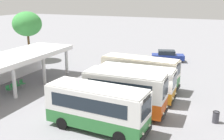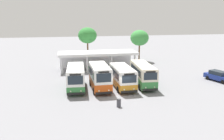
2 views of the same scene
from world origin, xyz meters
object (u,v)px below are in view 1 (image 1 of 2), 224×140
(litter_bin_apron, at_px, (216,117))
(parked_car_flank, at_px, (167,56))
(city_bus_second_in_row, at_px, (125,91))
(waiting_chair_fourth_seat, at_px, (22,83))
(waiting_chair_middle_seat, at_px, (17,85))
(city_bus_fourth_amber, at_px, (140,71))
(waiting_chair_second_from_end, at_px, (13,87))
(city_bus_nearest_orange, at_px, (97,106))
(waiting_chair_end_by_column, at_px, (8,89))
(city_bus_middle_cream, at_px, (136,82))

(litter_bin_apron, bearing_deg, parked_car_flank, 22.36)
(city_bus_second_in_row, bearing_deg, waiting_chair_fourth_seat, 81.35)
(city_bus_second_in_row, bearing_deg, waiting_chair_middle_seat, 84.47)
(city_bus_fourth_amber, xyz_separation_m, waiting_chair_second_from_end, (-6.00, 11.14, -1.24))
(waiting_chair_fourth_seat, bearing_deg, city_bus_nearest_orange, -114.63)
(waiting_chair_end_by_column, height_order, litter_bin_apron, litter_bin_apron)
(waiting_chair_end_by_column, bearing_deg, city_bus_middle_cream, -73.86)
(city_bus_middle_cream, height_order, waiting_chair_second_from_end, city_bus_middle_cream)
(parked_car_flank, relative_size, waiting_chair_second_from_end, 5.61)
(parked_car_flank, relative_size, waiting_chair_fourth_seat, 5.61)
(city_bus_second_in_row, bearing_deg, city_bus_nearest_orange, 165.08)
(city_bus_middle_cream, xyz_separation_m, waiting_chair_fourth_seat, (-1.44, 11.78, -1.17))
(city_bus_nearest_orange, bearing_deg, litter_bin_apron, -60.56)
(waiting_chair_end_by_column, bearing_deg, city_bus_second_in_row, -89.33)
(city_bus_fourth_amber, bearing_deg, city_bus_second_in_row, -173.19)
(city_bus_second_in_row, bearing_deg, city_bus_middle_cream, 2.70)
(city_bus_nearest_orange, height_order, city_bus_fourth_amber, city_bus_nearest_orange)
(city_bus_fourth_amber, bearing_deg, city_bus_nearest_orange, 179.47)
(city_bus_nearest_orange, xyz_separation_m, city_bus_fourth_amber, (9.77, -0.09, -0.01))
(litter_bin_apron, bearing_deg, waiting_chair_middle_seat, 89.81)
(city_bus_nearest_orange, distance_m, waiting_chair_end_by_column, 11.53)
(city_bus_second_in_row, height_order, waiting_chair_fourth_seat, city_bus_second_in_row)
(waiting_chair_middle_seat, bearing_deg, litter_bin_apron, -90.19)
(city_bus_middle_cream, xyz_separation_m, parked_car_flank, (15.67, 0.33, -0.87))
(city_bus_middle_cream, distance_m, waiting_chair_end_by_column, 12.28)
(city_bus_second_in_row, xyz_separation_m, waiting_chair_second_from_end, (0.51, 11.92, -1.38))
(parked_car_flank, xyz_separation_m, waiting_chair_end_by_column, (-19.07, 11.41, -0.31))
(city_bus_nearest_orange, distance_m, city_bus_middle_cream, 6.56)
(city_bus_nearest_orange, relative_size, litter_bin_apron, 8.29)
(city_bus_middle_cream, distance_m, waiting_chair_middle_seat, 12.10)
(city_bus_second_in_row, bearing_deg, litter_bin_apron, -80.88)
(city_bus_fourth_amber, relative_size, parked_car_flank, 1.66)
(city_bus_second_in_row, distance_m, waiting_chair_middle_seat, 12.14)
(city_bus_fourth_amber, height_order, litter_bin_apron, city_bus_fourth_amber)
(city_bus_second_in_row, relative_size, waiting_chair_fourth_seat, 7.63)
(parked_car_flank, relative_size, waiting_chair_middle_seat, 5.61)
(litter_bin_apron, bearing_deg, waiting_chair_second_from_end, 91.80)
(city_bus_middle_cream, xyz_separation_m, waiting_chair_middle_seat, (-2.09, 11.86, -1.17))
(waiting_chair_middle_seat, height_order, litter_bin_apron, litter_bin_apron)
(city_bus_middle_cream, height_order, waiting_chair_middle_seat, city_bus_middle_cream)
(city_bus_second_in_row, xyz_separation_m, litter_bin_apron, (1.10, -6.85, -1.45))
(waiting_chair_middle_seat, relative_size, waiting_chair_fourth_seat, 1.00)
(waiting_chair_end_by_column, xyz_separation_m, waiting_chair_middle_seat, (1.30, 0.11, 0.00))
(waiting_chair_fourth_seat, bearing_deg, parked_car_flank, -33.79)
(city_bus_second_in_row, height_order, waiting_chair_second_from_end, city_bus_second_in_row)
(city_bus_nearest_orange, relative_size, city_bus_second_in_row, 1.14)
(waiting_chair_end_by_column, bearing_deg, parked_car_flank, -30.90)
(city_bus_second_in_row, relative_size, parked_car_flank, 1.36)
(parked_car_flank, xyz_separation_m, waiting_chair_fourth_seat, (-17.12, 11.46, -0.31))
(city_bus_second_in_row, xyz_separation_m, city_bus_fourth_amber, (6.51, 0.78, -0.14))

